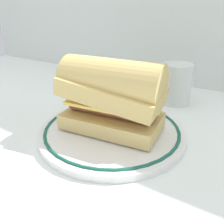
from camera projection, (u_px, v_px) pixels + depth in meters
The scene contains 4 objects.
ground_plane at pixel (96, 133), 0.44m from camera, with size 1.50×1.50×0.00m, color white.
plate at pixel (112, 130), 0.44m from camera, with size 0.26×0.26×0.01m.
sausage_sandwich at pixel (112, 94), 0.41m from camera, with size 0.18×0.11×0.12m.
drinking_glass at pixel (176, 86), 0.56m from camera, with size 0.07×0.07×0.09m.
Camera 1 is at (0.23, -0.31, 0.22)m, focal length 38.23 mm.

